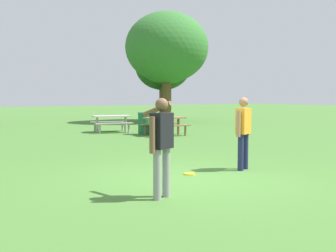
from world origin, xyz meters
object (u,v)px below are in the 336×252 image
Objects in this scene: person_thrower at (243,128)px; picnic_table_near at (165,122)px; person_catcher at (161,140)px; tree_slender_mid at (167,48)px; tree_back_right at (163,67)px; frisbee at (190,174)px; trash_can_beside_table at (144,123)px; picnic_table_far at (111,120)px; tree_back_left at (165,59)px.

person_thrower is 8.53m from picnic_table_near.
tree_slender_mid reaches higher than person_catcher.
picnic_table_near is 9.90m from tree_slender_mid.
frisbee is at bearing -119.83° from tree_back_right.
tree_back_right reaches higher than person_thrower.
frisbee is 18.50m from tree_slender_mid.
trash_can_beside_table is at bearing 75.06° from person_thrower.
frisbee is 0.05× the size of tree_back_right.
person_catcher is 0.84× the size of picnic_table_far.
picnic_table_near reaches higher than frisbee.
person_thrower is 1.00× the size of person_catcher.
tree_slender_mid reaches higher than picnic_table_near.
tree_slender_mid is 1.21× the size of tree_back_left.
person_catcher is (-2.94, -1.27, 0.02)m from person_thrower.
tree_slender_mid is at bearing 63.68° from person_thrower.
tree_slender_mid is at bearing 51.48° from trash_can_beside_table.
tree_back_right reaches higher than trash_can_beside_table.
tree_slender_mid is at bearing -112.79° from tree_back_right.
tree_back_left is (8.00, 16.24, 3.12)m from person_thrower.
trash_can_beside_table is 0.14× the size of tree_slender_mid.
person_thrower is 0.84× the size of picnic_table_far.
tree_slender_mid is at bearing 57.72° from person_catcher.
tree_slender_mid reaches higher than frisbee.
person_thrower is 17.81m from tree_slender_mid.
tree_slender_mid is at bearing -114.21° from tree_back_left.
tree_back_left is at bearing 59.78° from frisbee.
picnic_table_far is at bearing -138.77° from tree_back_left.
person_thrower is at bearing -7.40° from frisbee.
person_catcher is 1.71× the size of trash_can_beside_table.
picnic_table_near is at bearing -121.94° from tree_back_left.
person_catcher is at bearing -122.28° from tree_slender_mid.
tree_back_right is at bearing 67.21° from tree_slender_mid.
picnic_table_far is (-1.28, 2.60, 0.00)m from picnic_table_near.
trash_can_beside_table is at bearing 62.40° from person_catcher.
tree_slender_mid is at bearing 39.12° from picnic_table_far.
frisbee is 0.14× the size of picnic_table_near.
frisbee is 10.87m from picnic_table_far.
tree_back_left reaches higher than picnic_table_near.
person_thrower is 0.28× the size of tree_back_left.
picnic_table_near is at bearing -59.61° from trash_can_beside_table.
tree_back_left is 1.01m from tree_back_right.
tree_slender_mid is 1.34× the size of tree_back_right.
picnic_table_far is 2.03× the size of trash_can_beside_table.
person_catcher is 0.92× the size of picnic_table_near.
picnic_table_far reaches higher than frisbee.
trash_can_beside_table is 0.18× the size of tree_back_right.
tree_back_left is at bearing 41.23° from picnic_table_far.
tree_back_right is (9.69, 16.89, 3.59)m from frisbee.
tree_back_left reaches higher than picnic_table_far.
tree_slender_mid reaches higher than tree_back_left.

